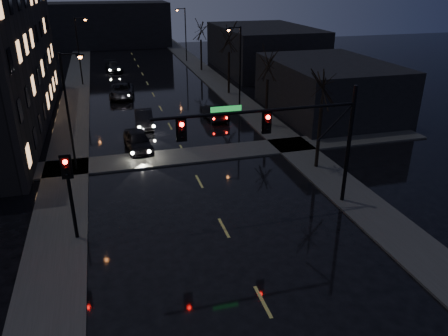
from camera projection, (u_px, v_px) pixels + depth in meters
sidewalk_left at (74, 106)px, 44.99m from camera, size 3.00×140.00×0.12m
sidewalk_right at (232, 95)px, 49.17m from camera, size 3.00×140.00×0.12m
sidewalk_cross at (186, 156)px, 32.52m from camera, size 40.00×3.00×0.12m
commercial_right_near at (329, 88)px, 41.98m from camera, size 10.00×14.00×5.00m
commercial_right_far at (264, 49)px, 61.56m from camera, size 12.00×18.00×6.00m
far_block at (110, 25)px, 82.69m from camera, size 22.00×10.00×8.00m
signal_mast at (288, 129)px, 23.16m from camera, size 11.11×0.41×7.00m
signal_pole_left at (69, 186)px, 21.11m from camera, size 0.35×0.41×4.53m
tree_near at (324, 79)px, 28.15m from camera, size 3.52×3.52×8.08m
tree_mid_a at (268, 60)px, 37.13m from camera, size 3.30×3.30×7.58m
tree_mid_b at (229, 34)px, 47.40m from camera, size 3.74×3.74×8.59m
tree_far at (201, 26)px, 59.97m from camera, size 3.43×3.43×7.88m
streetlight_l_near at (70, 103)px, 28.32m from camera, size 1.53×0.28×8.00m
streetlight_l_far at (80, 46)px, 52.14m from camera, size 1.53×0.28×8.00m
streetlight_r_mid at (238, 61)px, 42.64m from camera, size 1.53×0.28×8.00m
streetlight_r_far at (184, 30)px, 67.34m from camera, size 1.53×0.28×8.00m
oncoming_car_a at (138, 141)px, 33.47m from camera, size 2.21×4.65×1.54m
oncoming_car_b at (144, 119)px, 38.81m from camera, size 1.74×4.44×1.44m
oncoming_car_c at (122, 91)px, 48.25m from camera, size 3.07×5.66×1.51m
oncoming_car_d at (114, 67)px, 61.56m from camera, size 2.54×5.03×1.40m
lead_car at (214, 111)px, 40.91m from camera, size 1.93×4.49×1.44m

